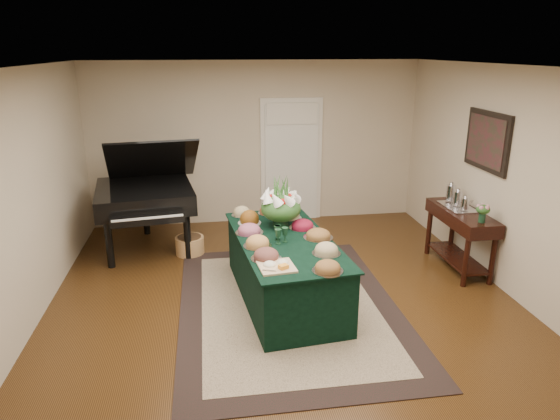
{
  "coord_description": "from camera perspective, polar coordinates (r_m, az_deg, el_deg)",
  "views": [
    {
      "loc": [
        -0.84,
        -5.26,
        2.89
      ],
      "look_at": [
        0.0,
        0.3,
        1.05
      ],
      "focal_mm": 32.0,
      "sensor_mm": 36.0,
      "label": 1
    }
  ],
  "objects": [
    {
      "name": "ground",
      "position": [
        6.06,
        0.43,
        -10.37
      ],
      "size": [
        6.0,
        6.0,
        0.0
      ],
      "primitive_type": "plane",
      "color": "black",
      "rests_on": "ground"
    },
    {
      "name": "area_rug",
      "position": [
        5.93,
        1.0,
        -10.94
      ],
      "size": [
        2.51,
        3.51,
        0.01
      ],
      "color": "black",
      "rests_on": "ground"
    },
    {
      "name": "kitchen_doorway",
      "position": [
        8.56,
        1.3,
        5.51
      ],
      "size": [
        1.05,
        0.07,
        2.1
      ],
      "color": "silver",
      "rests_on": "ground"
    },
    {
      "name": "buffet_table",
      "position": [
        5.95,
        0.49,
        -6.74
      ],
      "size": [
        1.27,
        2.3,
        0.77
      ],
      "color": "black",
      "rests_on": "ground"
    },
    {
      "name": "food_platters",
      "position": [
        5.95,
        0.17,
        -2.24
      ],
      "size": [
        1.13,
        2.3,
        0.13
      ],
      "color": "silver",
      "rests_on": "buffet_table"
    },
    {
      "name": "cutting_board",
      "position": [
        5.06,
        -0.44,
        -6.18
      ],
      "size": [
        0.39,
        0.39,
        0.1
      ],
      "color": "tan",
      "rests_on": "buffet_table"
    },
    {
      "name": "green_goblets",
      "position": [
        5.68,
        -0.06,
        -2.76
      ],
      "size": [
        0.16,
        0.2,
        0.18
      ],
      "color": "#153420",
      "rests_on": "buffet_table"
    },
    {
      "name": "floral_centerpiece",
      "position": [
        6.09,
        0.11,
        0.78
      ],
      "size": [
        0.51,
        0.51,
        0.51
      ],
      "color": "#153420",
      "rests_on": "buffet_table"
    },
    {
      "name": "grand_piano",
      "position": [
        7.54,
        -15.13,
        1.66
      ],
      "size": [
        1.6,
        1.79,
        1.68
      ],
      "color": "black",
      "rests_on": "ground"
    },
    {
      "name": "wicker_basket",
      "position": [
        7.43,
        -10.27,
        -3.99
      ],
      "size": [
        0.42,
        0.42,
        0.26
      ],
      "primitive_type": "cylinder",
      "color": "#AD7A45",
      "rests_on": "ground"
    },
    {
      "name": "mahogany_sideboard",
      "position": [
        7.1,
        19.98,
        -1.51
      ],
      "size": [
        0.45,
        1.27,
        0.83
      ],
      "color": "black",
      "rests_on": "ground"
    },
    {
      "name": "tea_service",
      "position": [
        7.15,
        19.58,
        1.27
      ],
      "size": [
        0.34,
        0.58,
        0.3
      ],
      "color": "silver",
      "rests_on": "mahogany_sideboard"
    },
    {
      "name": "pink_bouquet",
      "position": [
        6.61,
        22.18,
        -0.01
      ],
      "size": [
        0.19,
        0.19,
        0.24
      ],
      "color": "#153420",
      "rests_on": "mahogany_sideboard"
    },
    {
      "name": "wall_painting",
      "position": [
        6.94,
        22.58,
        7.29
      ],
      "size": [
        0.05,
        0.95,
        0.75
      ],
      "color": "black",
      "rests_on": "ground"
    }
  ]
}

